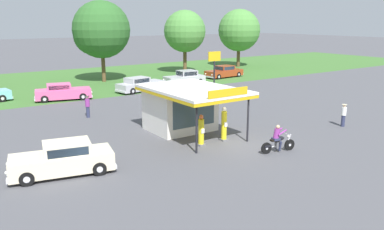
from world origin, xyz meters
TOP-DOWN VIEW (x-y plane):
  - ground_plane at (0.00, 0.00)m, footprint 300.00×300.00m
  - grass_verge_strip at (0.00, 30.00)m, footprint 120.00×24.00m
  - service_station_kiosk at (-1.11, 4.34)m, footprint 4.69×6.91m
  - gas_pump_nearside at (-1.97, 1.10)m, footprint 0.44×0.44m
  - gas_pump_offside at (-0.24, 1.10)m, footprint 0.44×0.44m
  - motorcycle_with_rider at (0.85, -2.30)m, footprint 2.17×0.77m
  - featured_classic_sedan at (-9.97, 1.31)m, footprint 5.14×2.79m
  - parked_car_back_row_centre_left at (-4.57, 19.31)m, footprint 5.32×2.89m
  - parked_car_back_row_centre at (17.03, 22.20)m, footprint 5.48×2.26m
  - parked_car_back_row_left at (9.69, 20.33)m, footprint 4.91×2.19m
  - parked_car_back_row_far_right at (3.42, 19.25)m, footprint 5.56×2.75m
  - bystander_strolling_foreground at (8.61, -1.10)m, footprint 0.35×0.35m
  - bystander_leaning_by_kiosk at (-5.03, 11.50)m, footprint 0.37×0.37m
  - tree_oak_far_left at (26.54, 30.18)m, footprint 6.49×6.49m
  - tree_oak_far_right at (2.66, 27.75)m, footprint 6.68×6.68m
  - tree_oak_centre at (15.20, 28.68)m, footprint 5.71×5.71m
  - roadside_pole_sign at (2.99, 6.29)m, footprint 1.10×0.12m

SIDE VIEW (x-z plane):
  - ground_plane at x=0.00m, z-range 0.00..0.00m
  - grass_verge_strip at x=0.00m, z-range 0.00..0.01m
  - motorcycle_with_rider at x=0.85m, z-range -0.14..1.44m
  - parked_car_back_row_centre at x=17.03m, z-range -0.07..1.44m
  - parked_car_back_row_far_right at x=3.42m, z-range -0.06..1.43m
  - parked_car_back_row_centre_left at x=-4.57m, z-range -0.06..1.48m
  - featured_classic_sedan at x=-9.97m, z-range -0.06..1.51m
  - parked_car_back_row_left at x=9.69m, z-range -0.08..1.53m
  - bystander_strolling_foreground at x=8.61m, z-range 0.05..1.64m
  - gas_pump_nearside at x=-1.97m, z-range -0.08..1.78m
  - bystander_leaning_by_kiosk at x=-5.03m, z-range 0.06..1.73m
  - gas_pump_offside at x=-0.24m, z-range -0.08..2.01m
  - service_station_kiosk at x=-1.11m, z-range 0.02..3.53m
  - roadside_pole_sign at x=2.99m, z-range 0.89..5.83m
  - tree_oak_far_left at x=26.54m, z-range 1.05..9.94m
  - tree_oak_centre at x=15.20m, z-range 1.34..9.92m
  - tree_oak_far_right at x=2.66m, z-range 1.22..10.69m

